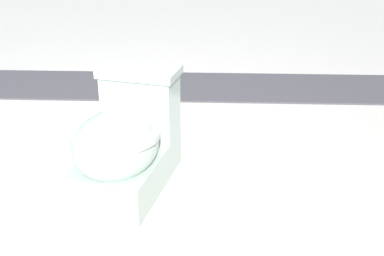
{
  "coord_description": "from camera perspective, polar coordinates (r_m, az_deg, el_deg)",
  "views": [
    {
      "loc": [
        2.3,
        0.37,
        1.28
      ],
      "look_at": [
        0.17,
        0.29,
        0.3
      ],
      "focal_mm": 50.0,
      "sensor_mm": 36.0,
      "label": 1
    }
  ],
  "objects": [
    {
      "name": "ground_plane",
      "position": [
        2.66,
        -6.07,
        -4.24
      ],
      "size": [
        14.0,
        14.0,
        0.0
      ],
      "primitive_type": "plane",
      "color": "#B7B2A8"
    },
    {
      "name": "toilet",
      "position": [
        2.41,
        -7.18,
        -1.63
      ],
      "size": [
        0.7,
        0.51,
        0.52
      ],
      "rotation": [
        0.0,
        0.0,
        -0.23
      ],
      "color": "#B2C6B7",
      "rests_on": "ground"
    },
    {
      "name": "gravel_strip",
      "position": [
        3.68,
        4.15,
        4.38
      ],
      "size": [
        0.56,
        8.0,
        0.01
      ],
      "primitive_type": "cube",
      "color": "#423F44",
      "rests_on": "ground"
    }
  ]
}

